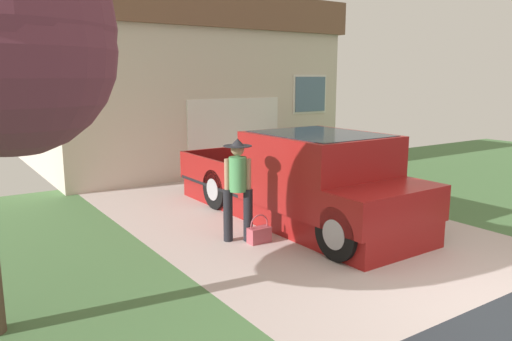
{
  "coord_description": "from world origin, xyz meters",
  "views": [
    {
      "loc": [
        -5.29,
        -2.97,
        2.61
      ],
      "look_at": [
        -0.84,
        3.67,
        1.09
      ],
      "focal_mm": 34.63,
      "sensor_mm": 36.0,
      "label": 1
    }
  ],
  "objects_px": {
    "pickup_truck": "(309,182)",
    "wheeled_trash_bin": "(300,153)",
    "handbag": "(259,234)",
    "house_with_garage": "(167,84)",
    "person_with_hat": "(238,185)"
  },
  "relations": [
    {
      "from": "pickup_truck",
      "to": "wheeled_trash_bin",
      "type": "height_order",
      "value": "pickup_truck"
    },
    {
      "from": "handbag",
      "to": "house_with_garage",
      "type": "relative_size",
      "value": 0.06
    },
    {
      "from": "pickup_truck",
      "to": "house_with_garage",
      "type": "bearing_deg",
      "value": -96.89
    },
    {
      "from": "person_with_hat",
      "to": "handbag",
      "type": "bearing_deg",
      "value": -17.31
    },
    {
      "from": "pickup_truck",
      "to": "wheeled_trash_bin",
      "type": "bearing_deg",
      "value": -127.67
    },
    {
      "from": "pickup_truck",
      "to": "handbag",
      "type": "xyz_separation_m",
      "value": [
        -1.35,
        -0.39,
        -0.61
      ]
    },
    {
      "from": "handbag",
      "to": "pickup_truck",
      "type": "bearing_deg",
      "value": 16.09
    },
    {
      "from": "pickup_truck",
      "to": "wheeled_trash_bin",
      "type": "xyz_separation_m",
      "value": [
        2.92,
        3.89,
        -0.2
      ]
    },
    {
      "from": "person_with_hat",
      "to": "house_with_garage",
      "type": "bearing_deg",
      "value": 105.03
    },
    {
      "from": "pickup_truck",
      "to": "house_with_garage",
      "type": "height_order",
      "value": "house_with_garage"
    },
    {
      "from": "pickup_truck",
      "to": "person_with_hat",
      "type": "relative_size",
      "value": 3.27
    },
    {
      "from": "wheeled_trash_bin",
      "to": "person_with_hat",
      "type": "bearing_deg",
      "value": -138.27
    },
    {
      "from": "person_with_hat",
      "to": "house_with_garage",
      "type": "xyz_separation_m",
      "value": [
        2.44,
        8.16,
        1.47
      ]
    },
    {
      "from": "pickup_truck",
      "to": "house_with_garage",
      "type": "xyz_separation_m",
      "value": [
        0.86,
        8.04,
        1.65
      ]
    },
    {
      "from": "pickup_truck",
      "to": "handbag",
      "type": "relative_size",
      "value": 11.75
    }
  ]
}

